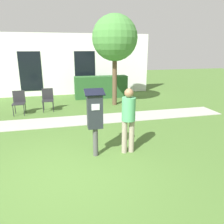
{
  "coord_description": "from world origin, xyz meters",
  "views": [
    {
      "loc": [
        -0.01,
        -3.94,
        2.46
      ],
      "look_at": [
        1.12,
        0.72,
        1.05
      ],
      "focal_mm": 35.0,
      "sensor_mm": 36.0,
      "label": 1
    }
  ],
  "objects_px": {
    "parking_meter": "(95,114)",
    "outdoor_chair_left": "(19,101)",
    "person_standing": "(128,116)",
    "outdoor_chair_middle": "(48,98)"
  },
  "relations": [
    {
      "from": "parking_meter",
      "to": "outdoor_chair_middle",
      "type": "relative_size",
      "value": 1.77
    },
    {
      "from": "parking_meter",
      "to": "outdoor_chair_left",
      "type": "xyz_separation_m",
      "value": [
        -2.27,
        4.04,
        -0.49
      ]
    },
    {
      "from": "parking_meter",
      "to": "outdoor_chair_middle",
      "type": "height_order",
      "value": "parking_meter"
    },
    {
      "from": "parking_meter",
      "to": "person_standing",
      "type": "bearing_deg",
      "value": -0.84
    },
    {
      "from": "outdoor_chair_left",
      "to": "outdoor_chair_middle",
      "type": "relative_size",
      "value": 1.0
    },
    {
      "from": "person_standing",
      "to": "outdoor_chair_middle",
      "type": "relative_size",
      "value": 1.76
    },
    {
      "from": "parking_meter",
      "to": "outdoor_chair_middle",
      "type": "xyz_separation_m",
      "value": [
        -1.22,
        4.3,
        -0.49
      ]
    },
    {
      "from": "parking_meter",
      "to": "person_standing",
      "type": "height_order",
      "value": "parking_meter"
    },
    {
      "from": "person_standing",
      "to": "outdoor_chair_left",
      "type": "bearing_deg",
      "value": 153.65
    },
    {
      "from": "parking_meter",
      "to": "outdoor_chair_left",
      "type": "height_order",
      "value": "parking_meter"
    }
  ]
}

